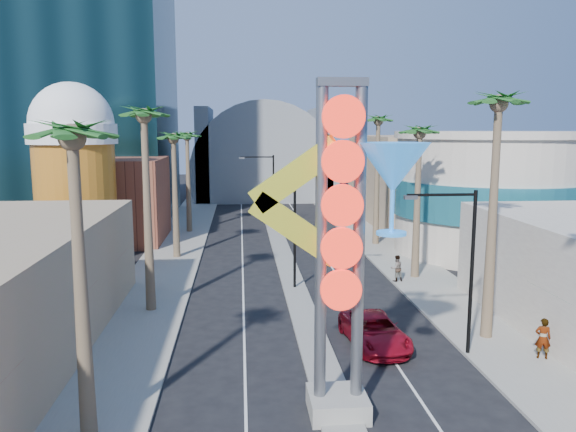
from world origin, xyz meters
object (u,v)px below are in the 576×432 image
at_px(neon_sign, 363,226).
at_px(red_pickup, 374,331).
at_px(pedestrian_a, 543,338).
at_px(pedestrian_b, 397,268).

height_order(neon_sign, red_pickup, neon_sign).
distance_m(pedestrian_a, pedestrian_b, 14.16).
xyz_separation_m(neon_sign, pedestrian_b, (6.48, 17.90, -6.22)).
xyz_separation_m(neon_sign, red_pickup, (2.19, 6.63, -6.54)).
xyz_separation_m(pedestrian_a, pedestrian_b, (-3.08, 13.82, -0.04)).
height_order(red_pickup, pedestrian_a, pedestrian_a).
relative_size(pedestrian_a, pedestrian_b, 1.05).
bearing_deg(red_pickup, neon_sign, -112.79).
bearing_deg(red_pickup, pedestrian_b, 64.65).
bearing_deg(pedestrian_a, neon_sign, 42.02).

